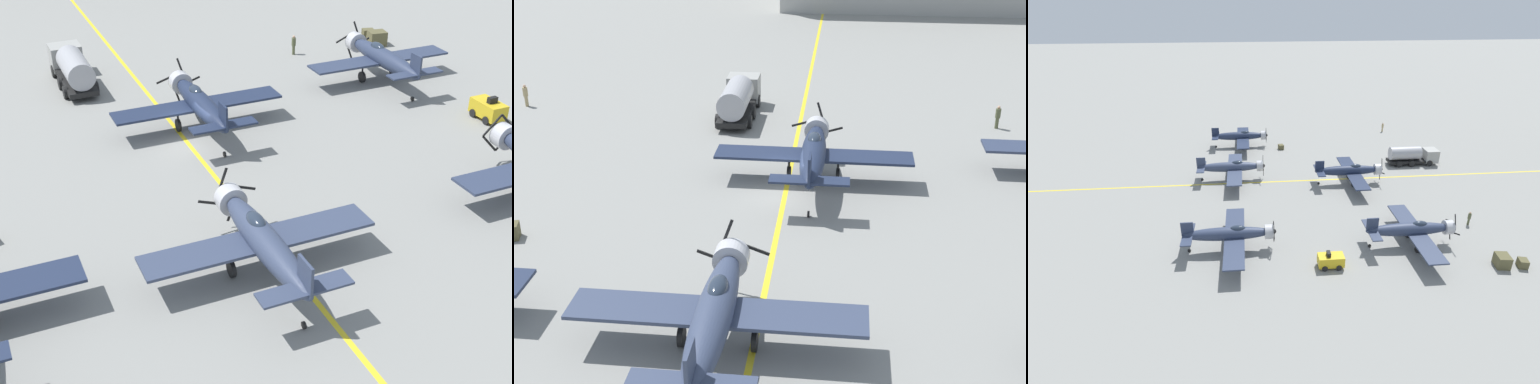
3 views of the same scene
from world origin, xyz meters
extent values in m
plane|color=gray|center=(0.00, 0.00, 0.00)|extent=(400.00, 400.00, 0.00)
cube|color=yellow|center=(0.00, 0.00, 0.00)|extent=(0.30, 160.00, 0.01)
cylinder|color=#B7B7BC|center=(17.10, -10.74, 2.05)|extent=(1.58, 0.90, 1.58)
sphere|color=black|center=(17.10, -10.24, 2.05)|extent=(0.56, 0.56, 0.56)
cube|color=black|center=(17.72, -10.24, 2.67)|extent=(1.34, 0.06, 1.34)
cube|color=black|center=(16.49, -10.24, 2.67)|extent=(1.34, 0.06, 1.34)
cube|color=black|center=(16.48, -10.24, 1.43)|extent=(1.34, 0.06, 1.34)
cube|color=black|center=(17.72, -10.24, 1.43)|extent=(1.34, 0.06, 1.34)
ellipsoid|color=#1D2741|center=(1.54, 1.58, 2.05)|extent=(1.50, 9.50, 1.42)
cylinder|color=#B7B7BC|center=(1.54, 6.03, 2.05)|extent=(1.58, 0.90, 1.58)
ellipsoid|color=#232D3D|center=(1.54, 2.72, 2.61)|extent=(0.80, 1.70, 0.76)
cube|color=#1D2741|center=(1.54, 2.34, 1.71)|extent=(12.00, 2.10, 0.16)
cube|color=#1D2741|center=(1.54, -2.51, 2.20)|extent=(4.40, 1.10, 0.12)
cube|color=#1D2741|center=(1.54, -2.51, 2.85)|extent=(0.14, 1.30, 1.60)
sphere|color=black|center=(1.54, 6.53, 2.05)|extent=(0.56, 0.56, 0.56)
cube|color=black|center=(1.29, 6.53, 1.21)|extent=(0.65, 0.06, 1.71)
cube|color=black|center=(2.38, 6.53, 1.79)|extent=(1.71, 0.06, 0.65)
cube|color=black|center=(1.80, 6.53, 2.89)|extent=(0.65, 0.06, 1.71)
cube|color=black|center=(0.71, 6.53, 2.31)|extent=(1.71, 0.06, 0.65)
cylinder|color=black|center=(0.04, 2.34, 1.08)|extent=(0.14, 0.14, 1.26)
cylinder|color=black|center=(0.04, 2.34, 0.45)|extent=(0.22, 0.90, 0.90)
cylinder|color=black|center=(3.04, 2.34, 1.08)|extent=(0.14, 0.14, 1.26)
cylinder|color=black|center=(3.04, 2.34, 0.45)|extent=(0.22, 0.90, 0.90)
cylinder|color=black|center=(1.54, -2.57, 0.18)|extent=(0.12, 0.36, 0.36)
ellipsoid|color=#333D57|center=(-1.41, -15.41, 2.05)|extent=(1.50, 9.50, 1.42)
cylinder|color=#B7B7BC|center=(-1.41, -10.96, 2.05)|extent=(1.58, 0.90, 1.58)
ellipsoid|color=#232D3D|center=(-1.41, -14.27, 2.61)|extent=(0.80, 1.70, 0.76)
cube|color=#333D57|center=(-1.41, -14.65, 1.71)|extent=(12.00, 2.10, 0.16)
cube|color=#333D57|center=(-1.41, -19.50, 2.20)|extent=(4.40, 1.10, 0.12)
cube|color=#333D57|center=(-1.41, -19.50, 2.85)|extent=(0.14, 1.30, 1.60)
sphere|color=black|center=(-1.41, -10.46, 2.05)|extent=(0.56, 0.56, 0.56)
cube|color=black|center=(-1.71, -10.46, 2.87)|extent=(0.73, 0.06, 1.69)
cube|color=black|center=(-2.24, -10.46, 1.75)|extent=(1.69, 0.06, 0.73)
cube|color=black|center=(-1.11, -10.46, 1.23)|extent=(0.73, 0.06, 1.69)
cube|color=black|center=(-0.59, -10.46, 2.35)|extent=(1.69, 0.06, 0.73)
cylinder|color=black|center=(-2.91, -14.65, 1.08)|extent=(0.14, 0.14, 1.26)
cylinder|color=black|center=(-2.91, -14.65, 0.45)|extent=(0.22, 0.90, 0.90)
cylinder|color=black|center=(0.09, -14.65, 1.08)|extent=(0.14, 0.14, 1.26)
cylinder|color=black|center=(0.09, -14.65, 0.45)|extent=(0.22, 0.90, 0.90)
cylinder|color=black|center=(-1.41, -19.56, 0.18)|extent=(0.12, 0.36, 0.36)
ellipsoid|color=#2B354F|center=(18.06, 4.32, 2.05)|extent=(1.50, 9.50, 1.42)
cylinder|color=#B7B7BC|center=(18.06, 8.77, 2.05)|extent=(1.58, 0.90, 1.58)
ellipsoid|color=#232D3D|center=(18.06, 5.46, 2.61)|extent=(0.80, 1.70, 0.76)
cube|color=#2B354F|center=(18.06, 5.08, 1.71)|extent=(12.00, 2.10, 0.16)
cube|color=#2B354F|center=(18.06, 0.23, 2.20)|extent=(4.40, 1.10, 0.12)
cube|color=#2B354F|center=(18.06, 0.23, 2.85)|extent=(0.14, 1.30, 1.60)
sphere|color=black|center=(18.06, 9.27, 2.05)|extent=(0.56, 0.56, 0.56)
cube|color=black|center=(18.87, 9.27, 1.71)|extent=(1.67, 0.06, 0.81)
cube|color=black|center=(18.40, 9.27, 2.86)|extent=(0.81, 0.06, 1.67)
cube|color=black|center=(17.25, 9.27, 2.39)|extent=(1.67, 0.06, 0.81)
cube|color=black|center=(17.72, 9.27, 1.24)|extent=(0.81, 0.06, 1.67)
cylinder|color=black|center=(16.56, 5.08, 1.08)|extent=(0.14, 0.14, 1.26)
cylinder|color=black|center=(16.56, 5.08, 0.45)|extent=(0.22, 0.90, 0.90)
cylinder|color=black|center=(19.56, 5.08, 1.08)|extent=(0.14, 0.14, 1.26)
cylinder|color=black|center=(19.56, 5.08, 0.45)|extent=(0.22, 0.90, 0.90)
cylinder|color=black|center=(18.06, 0.17, 0.18)|extent=(0.12, 0.36, 0.36)
cube|color=black|center=(-4.81, 13.91, 0.62)|extent=(2.25, 8.00, 0.40)
cube|color=#999993|center=(-4.81, 16.87, 1.42)|extent=(2.50, 2.08, 2.00)
cylinder|color=#9E9EA3|center=(-4.81, 12.59, 1.93)|extent=(2.10, 4.96, 2.10)
cylinder|color=black|center=(-6.00, 16.39, 0.50)|extent=(0.30, 1.00, 1.00)
cylinder|color=black|center=(-3.63, 16.39, 0.50)|extent=(0.30, 1.00, 1.00)
cylinder|color=black|center=(-6.00, 13.51, 0.50)|extent=(0.30, 1.00, 1.00)
cylinder|color=black|center=(-3.63, 13.51, 0.50)|extent=(0.30, 1.00, 1.00)
cylinder|color=black|center=(-6.00, 11.43, 0.50)|extent=(0.30, 1.00, 1.00)
cylinder|color=black|center=(-3.63, 11.43, 0.50)|extent=(0.30, 1.00, 1.00)
cube|color=gold|center=(21.08, -4.77, 0.80)|extent=(1.40, 2.60, 1.10)
cube|color=black|center=(21.08, -5.03, 1.57)|extent=(0.70, 0.36, 0.44)
cylinder|color=black|center=(20.39, -4.05, 0.30)|extent=(0.20, 0.60, 0.60)
cylinder|color=black|center=(21.76, -4.05, 0.30)|extent=(0.20, 0.60, 0.60)
cylinder|color=black|center=(20.39, -5.48, 0.30)|extent=(0.20, 0.60, 0.60)
cylinder|color=black|center=(21.76, -5.48, 0.30)|extent=(0.20, 0.60, 0.60)
cylinder|color=#515638|center=(14.50, 13.33, 0.41)|extent=(0.26, 0.26, 0.83)
cylinder|color=#515638|center=(14.50, 13.33, 1.17)|extent=(0.38, 0.38, 0.69)
sphere|color=tan|center=(14.50, 13.33, 1.62)|extent=(0.22, 0.22, 0.22)
cube|color=brown|center=(22.65, 12.53, 0.65)|extent=(1.73, 1.52, 1.29)
cube|color=brown|center=(22.98, 14.56, 0.44)|extent=(1.25, 1.12, 0.87)
camera|label=1|loc=(-13.33, -41.10, 21.42)|focal=50.00mm
camera|label=2|loc=(3.22, -37.85, 18.00)|focal=50.00mm
camera|label=3|loc=(53.47, -12.64, 24.71)|focal=28.00mm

